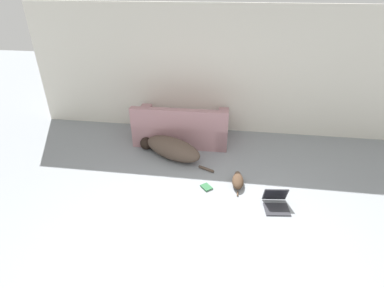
{
  "coord_description": "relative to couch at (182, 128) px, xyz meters",
  "views": [
    {
      "loc": [
        0.26,
        -2.19,
        2.86
      ],
      "look_at": [
        -0.27,
        1.54,
        0.74
      ],
      "focal_mm": 28.0,
      "sensor_mm": 36.0,
      "label": 1
    }
  ],
  "objects": [
    {
      "name": "ground_plane",
      "position": [
        0.67,
        -2.98,
        -0.26
      ],
      "size": [
        20.0,
        20.0,
        0.0
      ],
      "primitive_type": "plane",
      "color": "gray"
    },
    {
      "name": "wall_back",
      "position": [
        0.67,
        0.59,
        0.97
      ],
      "size": [
        7.61,
        0.06,
        2.46
      ],
      "color": "silver",
      "rests_on": "ground_plane"
    },
    {
      "name": "couch",
      "position": [
        0.0,
        0.0,
        0.0
      ],
      "size": [
        1.8,
        0.89,
        0.79
      ],
      "rotation": [
        0.0,
        0.0,
        3.16
      ],
      "color": "#A3757A",
      "rests_on": "ground_plane"
    },
    {
      "name": "dog",
      "position": [
        -0.08,
        -0.69,
        -0.07
      ],
      "size": [
        1.48,
        0.83,
        0.4
      ],
      "rotation": [
        0.0,
        0.0,
        2.7
      ],
      "color": "#4C3D33",
      "rests_on": "ground_plane"
    },
    {
      "name": "cat",
      "position": [
        1.11,
        -1.31,
        -0.19
      ],
      "size": [
        0.18,
        0.56,
        0.14
      ],
      "rotation": [
        0.0,
        0.0,
        1.58
      ],
      "color": "#473323",
      "rests_on": "ground_plane"
    },
    {
      "name": "laptop_open",
      "position": [
        1.65,
        -1.74,
        -0.18
      ],
      "size": [
        0.38,
        0.39,
        0.26
      ],
      "rotation": [
        0.0,
        0.0,
        0.12
      ],
      "color": "#2D2D33",
      "rests_on": "ground_plane"
    },
    {
      "name": "book_green",
      "position": [
        0.63,
        -1.48,
        -0.25
      ],
      "size": [
        0.21,
        0.21,
        0.02
      ],
      "rotation": [
        0.0,
        0.0,
        -0.87
      ],
      "color": "#2D663D",
      "rests_on": "ground_plane"
    }
  ]
}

